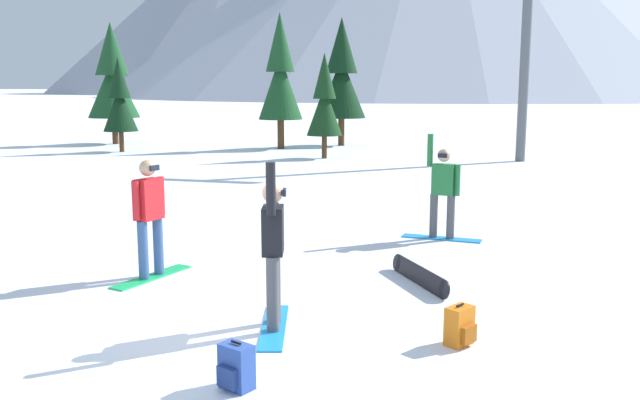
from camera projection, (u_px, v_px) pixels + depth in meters
name	position (u px, v px, depth m)	size (l,w,h in m)	color
ground_plane	(184.00, 334.00, 7.91)	(800.00, 800.00, 0.00)	white
snowboarder_foreground	(273.00, 250.00, 7.96)	(0.68, 1.56, 2.03)	#1E8CD8
snowboarder_midground	(149.00, 216.00, 10.07)	(0.64, 1.50, 1.79)	#19B259
snowboarder_background	(443.00, 190.00, 12.65)	(1.51, 0.43, 1.98)	#1E8CD8
loose_snowboard_near_left	(420.00, 275.00, 9.89)	(1.05, 1.52, 0.27)	black
backpack_orange	(460.00, 326.00, 7.55)	(0.36, 0.38, 0.47)	orange
backpack_blue	(236.00, 367.00, 6.46)	(0.37, 0.34, 0.47)	#2D4C9E
pine_tree_slender	(112.00, 78.00, 32.93)	(2.47, 2.47, 5.87)	#472D19
pine_tree_twin	(280.00, 75.00, 30.32)	(1.99, 1.99, 6.07)	#472D19
pine_tree_tall	(120.00, 100.00, 29.13)	(1.47, 1.47, 4.06)	#472D19
pine_tree_young	(342.00, 76.00, 32.01)	(2.30, 2.30, 6.01)	#472D19
pine_tree_broad	(324.00, 101.00, 26.53)	(1.41, 1.41, 4.12)	#472D19
ski_lift_tower	(528.00, 6.00, 24.91)	(3.65, 0.36, 9.92)	#595B60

